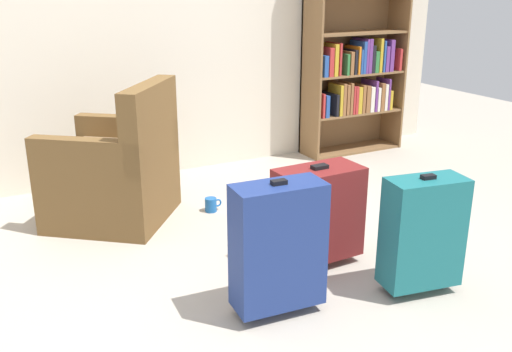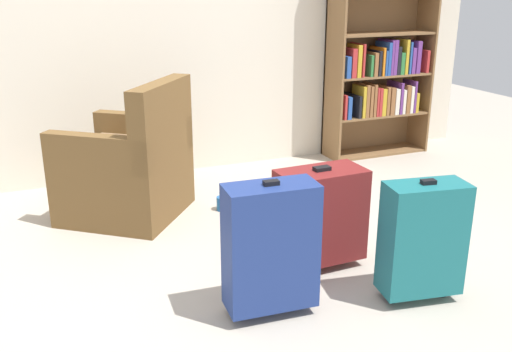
% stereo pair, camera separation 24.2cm
% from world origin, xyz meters
% --- Properties ---
extents(ground_plane, '(10.32, 10.32, 0.00)m').
position_xyz_m(ground_plane, '(0.00, 0.00, 0.00)').
color(ground_plane, '#B2A899').
extents(back_wall, '(5.90, 0.10, 2.60)m').
position_xyz_m(back_wall, '(0.00, 1.97, 1.30)').
color(back_wall, beige).
rests_on(back_wall, ground).
extents(bookshelf, '(0.94, 0.31, 2.10)m').
position_xyz_m(bookshelf, '(1.98, 1.76, 1.11)').
color(bookshelf, brown).
rests_on(bookshelf, ground).
extents(armchair, '(0.98, 0.98, 0.90)m').
position_xyz_m(armchair, '(-0.33, 1.15, 0.32)').
color(armchair, brown).
rests_on(armchair, ground).
extents(mug, '(0.12, 0.08, 0.10)m').
position_xyz_m(mug, '(0.25, 0.98, 0.05)').
color(mug, '#1959A5').
rests_on(mug, ground).
extents(suitcase_navy_blue, '(0.43, 0.22, 0.66)m').
position_xyz_m(suitcase_navy_blue, '(0.02, -0.31, 0.34)').
color(suitcase_navy_blue, navy).
rests_on(suitcase_navy_blue, ground).
extents(suitcase_dark_red, '(0.47, 0.26, 0.57)m').
position_xyz_m(suitcase_dark_red, '(0.46, 0.02, 0.30)').
color(suitcase_dark_red, maroon).
rests_on(suitcase_dark_red, ground).
extents(suitcase_teal, '(0.41, 0.25, 0.62)m').
position_xyz_m(suitcase_teal, '(0.75, -0.47, 0.32)').
color(suitcase_teal, '#19666B').
rests_on(suitcase_teal, ground).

